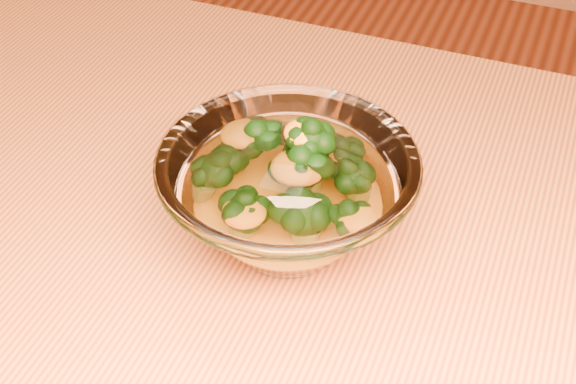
# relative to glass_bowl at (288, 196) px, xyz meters

# --- Properties ---
(glass_bowl) EXTENTS (0.19, 0.19, 0.08)m
(glass_bowl) POSITION_rel_glass_bowl_xyz_m (0.00, 0.00, 0.00)
(glass_bowl) COLOR white
(glass_bowl) RESTS_ON table
(cheese_sauce) EXTENTS (0.09, 0.09, 0.03)m
(cheese_sauce) POSITION_rel_glass_bowl_xyz_m (0.00, 0.00, -0.02)
(cheese_sauce) COLOR orange
(cheese_sauce) RESTS_ON glass_bowl
(broccoli_heap) EXTENTS (0.13, 0.11, 0.07)m
(broccoli_heap) POSITION_rel_glass_bowl_xyz_m (-0.00, 0.01, 0.01)
(broccoli_heap) COLOR black
(broccoli_heap) RESTS_ON cheese_sauce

